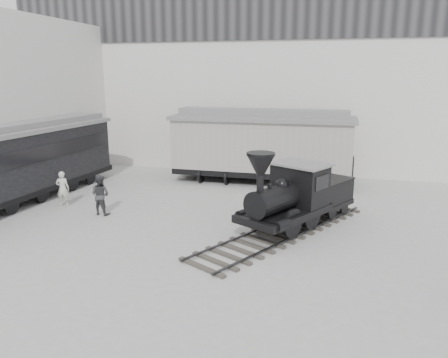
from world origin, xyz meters
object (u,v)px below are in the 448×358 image
(visitor_b, at_px, (100,195))
(locomotive, at_px, (295,199))
(boxcar, at_px, (262,144))
(passenger_coach, at_px, (13,163))
(visitor_a, at_px, (63,189))

(visitor_b, bearing_deg, locomotive, -172.18)
(boxcar, xyz_separation_m, visitor_b, (-5.94, -7.57, -1.29))
(passenger_coach, relative_size, visitor_b, 7.55)
(visitor_a, bearing_deg, passenger_coach, -11.86)
(visitor_a, xyz_separation_m, visitor_b, (2.37, -0.72, 0.06))
(locomotive, height_order, visitor_b, locomotive)
(boxcar, height_order, visitor_b, boxcar)
(passenger_coach, xyz_separation_m, visitor_b, (4.78, -0.54, -1.08))
(passenger_coach, bearing_deg, boxcar, 38.02)
(locomotive, distance_m, visitor_a, 10.86)
(visitor_a, bearing_deg, locomotive, 161.34)
(boxcar, distance_m, visitor_b, 9.71)
(passenger_coach, height_order, visitor_a, passenger_coach)
(visitor_b, bearing_deg, visitor_a, -10.64)
(boxcar, distance_m, visitor_a, 10.85)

